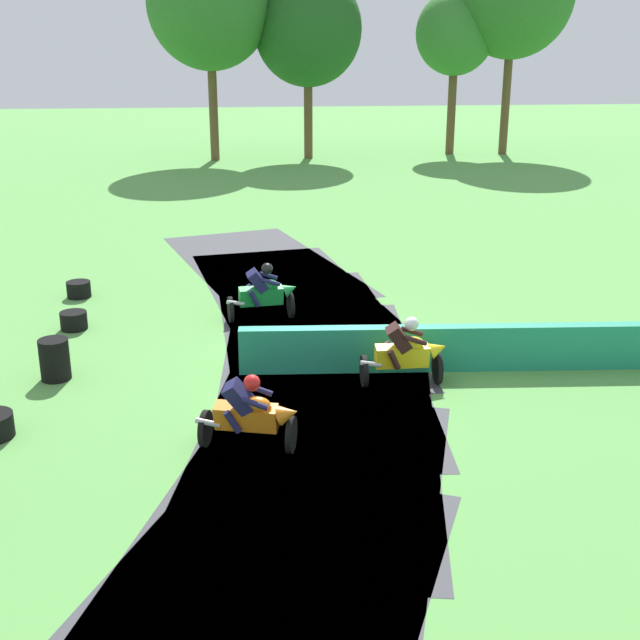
{
  "coord_description": "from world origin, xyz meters",
  "views": [
    {
      "loc": [
        -1.47,
        -15.22,
        6.34
      ],
      "look_at": [
        -0.01,
        0.47,
        0.9
      ],
      "focal_mm": 47.3,
      "sensor_mm": 36.0,
      "label": 1
    }
  ],
  "objects_px": {
    "tire_stack_extra_a": "(79,289)",
    "motorcycle_lead_orange": "(251,414)",
    "motorcycle_chase_yellow": "(406,352)",
    "motorcycle_trailing_green": "(264,293)",
    "tire_stack_far": "(74,321)",
    "tire_stack_mid_b": "(55,359)"
  },
  "relations": [
    {
      "from": "tire_stack_mid_b",
      "to": "tire_stack_far",
      "type": "relative_size",
      "value": 1.35
    },
    {
      "from": "motorcycle_trailing_green",
      "to": "tire_stack_mid_b",
      "type": "distance_m",
      "value": 5.12
    },
    {
      "from": "motorcycle_chase_yellow",
      "to": "tire_stack_far",
      "type": "relative_size",
      "value": 2.84
    },
    {
      "from": "motorcycle_chase_yellow",
      "to": "tire_stack_mid_b",
      "type": "distance_m",
      "value": 6.67
    },
    {
      "from": "motorcycle_trailing_green",
      "to": "tire_stack_extra_a",
      "type": "xyz_separation_m",
      "value": [
        -4.57,
        2.21,
        -0.46
      ]
    },
    {
      "from": "motorcycle_chase_yellow",
      "to": "motorcycle_trailing_green",
      "type": "relative_size",
      "value": 1.0
    },
    {
      "from": "motorcycle_lead_orange",
      "to": "motorcycle_chase_yellow",
      "type": "distance_m",
      "value": 3.75
    },
    {
      "from": "motorcycle_chase_yellow",
      "to": "tire_stack_far",
      "type": "distance_m",
      "value": 7.78
    },
    {
      "from": "motorcycle_chase_yellow",
      "to": "motorcycle_trailing_green",
      "type": "height_order",
      "value": "motorcycle_chase_yellow"
    },
    {
      "from": "motorcycle_chase_yellow",
      "to": "tire_stack_far",
      "type": "bearing_deg",
      "value": 150.8
    },
    {
      "from": "motorcycle_chase_yellow",
      "to": "tire_stack_far",
      "type": "height_order",
      "value": "motorcycle_chase_yellow"
    },
    {
      "from": "tire_stack_mid_b",
      "to": "tire_stack_far",
      "type": "xyz_separation_m",
      "value": [
        -0.18,
        2.87,
        -0.2
      ]
    },
    {
      "from": "motorcycle_chase_yellow",
      "to": "tire_stack_extra_a",
      "type": "relative_size",
      "value": 2.84
    },
    {
      "from": "tire_stack_mid_b",
      "to": "motorcycle_chase_yellow",
      "type": "bearing_deg",
      "value": -7.91
    },
    {
      "from": "tire_stack_extra_a",
      "to": "motorcycle_lead_orange",
      "type": "bearing_deg",
      "value": -64.04
    },
    {
      "from": "motorcycle_lead_orange",
      "to": "tire_stack_far",
      "type": "bearing_deg",
      "value": 122.13
    },
    {
      "from": "motorcycle_chase_yellow",
      "to": "tire_stack_extra_a",
      "type": "bearing_deg",
      "value": 138.77
    },
    {
      "from": "tire_stack_mid_b",
      "to": "tire_stack_extra_a",
      "type": "bearing_deg",
      "value": 95.29
    },
    {
      "from": "motorcycle_lead_orange",
      "to": "tire_stack_extra_a",
      "type": "distance_m",
      "value": 9.55
    },
    {
      "from": "motorcycle_lead_orange",
      "to": "motorcycle_chase_yellow",
      "type": "relative_size",
      "value": 1.01
    },
    {
      "from": "motorcycle_chase_yellow",
      "to": "motorcycle_trailing_green",
      "type": "bearing_deg",
      "value": 122.17
    },
    {
      "from": "motorcycle_lead_orange",
      "to": "motorcycle_chase_yellow",
      "type": "height_order",
      "value": "motorcycle_chase_yellow"
    }
  ]
}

